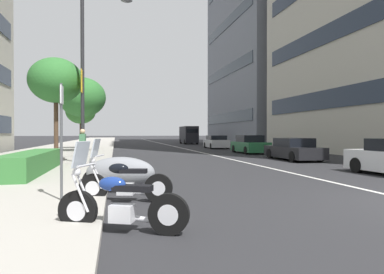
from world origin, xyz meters
name	(u,v)px	position (x,y,z in m)	size (l,w,h in m)	color
sidewalk_right_plaza	(72,148)	(30.00, 11.28, 0.07)	(160.00, 8.15, 0.15)	#A39E93
lane_centre_stripe	(174,146)	(35.00, 0.00, 0.00)	(110.00, 0.16, 0.01)	silver
motorcycle_nearest_camera	(120,205)	(-0.46, 6.92, 0.45)	(1.01, 2.10, 1.49)	black
motorcycle_second_in_row	(124,183)	(2.00, 6.80, 0.45)	(0.77, 2.18, 1.49)	black
motorcycle_mid_row	(120,173)	(3.52, 6.88, 0.52)	(1.26, 2.08, 0.96)	gray
car_following_behind	(293,150)	(12.45, -3.51, 0.62)	(4.65, 1.96, 1.33)	black
car_lead_in_lane	(250,145)	(19.37, -3.56, 0.67)	(4.23, 1.95, 1.46)	#236038
car_mid_block_traffic	(216,142)	(28.23, -3.41, 0.66)	(4.33, 2.03, 1.38)	#B7B7BC
delivery_van_ahead	(189,135)	(43.61, -3.76, 1.40)	(5.52, 2.11, 2.63)	black
parking_sign_by_curb	(61,130)	(1.79, 8.15, 1.69)	(0.32, 0.06, 2.57)	#47494C
street_lamp_with_banners	(90,63)	(11.39, 8.22, 5.11)	(1.26, 2.53, 8.39)	#232326
clipped_hedge_bed	(32,162)	(7.58, 10.05, 0.53)	(6.25, 1.10, 0.76)	#337033
street_tree_far_plaza	(56,81)	(12.51, 9.99, 4.33)	(2.73, 2.73, 5.36)	#473323
street_tree_near_plaza_corner	(82,97)	(22.38, 9.61, 4.51)	(3.73, 3.73, 5.95)	#473323
street_tree_by_lamp_post	(81,112)	(28.52, 10.31, 3.73)	(2.85, 2.85, 4.81)	#473323
pedestrian_on_plaza	(83,147)	(10.34, 8.48, 0.99)	(0.41, 0.28, 1.67)	maroon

